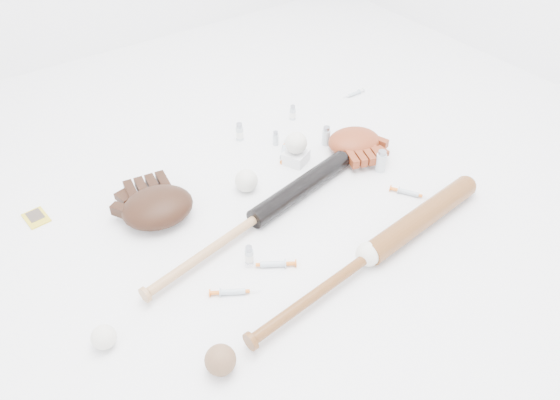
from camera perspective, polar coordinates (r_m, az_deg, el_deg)
bat_dark at (r=1.74m, az=-2.54°, el=-1.93°), size 0.92×0.24×0.07m
bat_wood at (r=1.65m, az=9.70°, el=-5.47°), size 1.01×0.18×0.07m
glove_dark at (r=1.80m, az=-12.67°, el=-0.69°), size 0.31×0.31×0.10m
glove_tan at (r=2.08m, az=7.76°, el=6.08°), size 0.30×0.30×0.09m
trading_card at (r=1.96m, az=-24.12°, el=-1.71°), size 0.07×0.10×0.01m
pedestal at (r=2.02m, az=1.65°, el=4.51°), size 0.11×0.11×0.04m
baseball_on_pedestal at (r=1.98m, az=1.68°, el=5.98°), size 0.08×0.08×0.08m
baseball_left at (r=1.51m, az=-17.94°, el=-13.48°), size 0.07×0.07×0.07m
baseball_upper at (r=1.88m, az=-3.53°, el=2.03°), size 0.08×0.08×0.08m
baseball_mid at (r=1.64m, az=9.18°, el=-5.61°), size 0.07×0.07×0.07m
baseball_aged at (r=1.40m, az=-6.25°, el=-16.28°), size 0.08×0.08×0.08m
syringe_0 at (r=1.57m, az=-4.95°, el=-9.54°), size 0.15×0.11×0.02m
syringe_1 at (r=1.63m, az=-0.77°, el=-6.72°), size 0.16×0.11×0.02m
syringe_2 at (r=2.07m, az=0.40°, el=5.05°), size 0.12×0.14×0.02m
syringe_3 at (r=1.93m, az=13.29°, el=0.76°), size 0.10×0.15×0.02m
syringe_4 at (r=2.46m, az=7.74°, el=10.94°), size 0.13×0.02×0.02m
vial_0 at (r=2.26m, az=1.33°, el=9.13°), size 0.02×0.02×0.06m
vial_1 at (r=2.14m, az=-4.24°, el=7.14°), size 0.03×0.03×0.07m
vial_2 at (r=2.11m, az=4.84°, el=6.71°), size 0.03×0.03×0.08m
vial_3 at (r=2.00m, az=10.52°, el=4.04°), size 0.04×0.04×0.09m
vial_4 at (r=1.63m, az=-3.25°, el=-5.73°), size 0.03×0.03×0.07m
vial_5 at (r=2.11m, az=-0.46°, el=6.48°), size 0.02×0.02×0.06m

